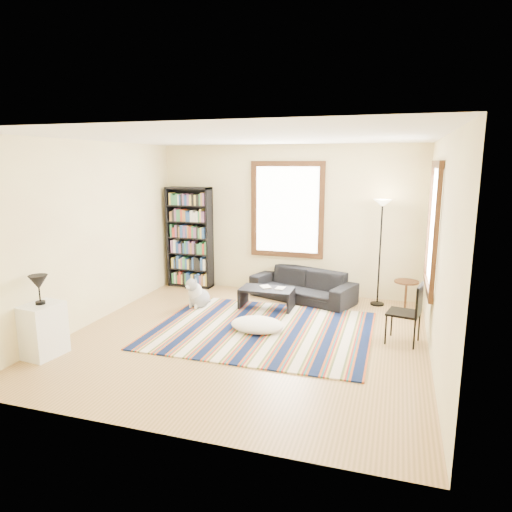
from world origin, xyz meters
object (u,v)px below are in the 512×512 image
(bookshelf, at_px, (190,237))
(folding_chair, at_px, (404,313))
(dog, at_px, (200,292))
(sofa, at_px, (302,285))
(white_cabinet, at_px, (43,330))
(floor_lamp, at_px, (380,253))
(coffee_table, at_px, (267,298))
(floor_cushion, at_px, (257,325))
(side_table, at_px, (406,296))

(bookshelf, height_order, folding_chair, bookshelf)
(folding_chair, relative_size, dog, 1.61)
(sofa, xyz_separation_m, white_cabinet, (-2.71, -3.43, 0.07))
(floor_lamp, bearing_deg, dog, -160.31)
(coffee_table, relative_size, dog, 1.68)
(sofa, distance_m, bookshelf, 2.48)
(sofa, bearing_deg, coffee_table, -105.42)
(dog, bearing_deg, floor_cushion, -11.44)
(sofa, distance_m, floor_lamp, 1.48)
(floor_cushion, relative_size, side_table, 1.49)
(floor_lamp, bearing_deg, side_table, -30.52)
(white_cabinet, bearing_deg, dog, 73.32)
(side_table, bearing_deg, bookshelf, 173.91)
(sofa, relative_size, coffee_table, 2.11)
(dog, bearing_deg, coffee_table, 33.70)
(coffee_table, distance_m, dog, 1.17)
(bookshelf, xyz_separation_m, side_table, (4.15, -0.44, -0.73))
(dog, bearing_deg, folding_chair, 10.05)
(floor_cushion, distance_m, dog, 1.54)
(bookshelf, distance_m, coffee_table, 2.26)
(side_table, xyz_separation_m, dog, (-3.41, -0.78, -0.00))
(floor_lamp, distance_m, side_table, 0.85)
(floor_lamp, height_order, white_cabinet, floor_lamp)
(bookshelf, bearing_deg, side_table, -6.09)
(sofa, bearing_deg, bookshelf, -167.04)
(dog, bearing_deg, sofa, 51.08)
(sofa, distance_m, white_cabinet, 4.37)
(folding_chair, distance_m, white_cabinet, 4.82)
(floor_lamp, height_order, folding_chair, floor_lamp)
(folding_chair, height_order, dog, folding_chair)
(coffee_table, bearing_deg, white_cabinet, -129.10)
(floor_cushion, relative_size, white_cabinet, 1.15)
(bookshelf, bearing_deg, floor_lamp, -2.64)
(sofa, height_order, white_cabinet, white_cabinet)
(bookshelf, bearing_deg, sofa, -6.53)
(coffee_table, relative_size, side_table, 1.67)
(sofa, distance_m, side_table, 1.80)
(coffee_table, xyz_separation_m, white_cabinet, (-2.23, -2.74, 0.17))
(sofa, height_order, floor_lamp, floor_lamp)
(sofa, relative_size, white_cabinet, 2.72)
(coffee_table, height_order, floor_lamp, floor_lamp)
(sofa, xyz_separation_m, folding_chair, (1.74, -1.58, 0.15))
(floor_cushion, xyz_separation_m, floor_lamp, (1.65, 1.87, 0.83))
(white_cabinet, bearing_deg, bookshelf, 91.73)
(white_cabinet, bearing_deg, floor_cushion, 41.91)
(coffee_table, distance_m, floor_cushion, 1.09)
(white_cabinet, xyz_separation_m, dog, (1.09, 2.47, -0.08))
(white_cabinet, bearing_deg, coffee_table, 57.97)
(folding_chair, distance_m, dog, 3.42)
(floor_lamp, xyz_separation_m, white_cabinet, (-4.04, -3.53, -0.58))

